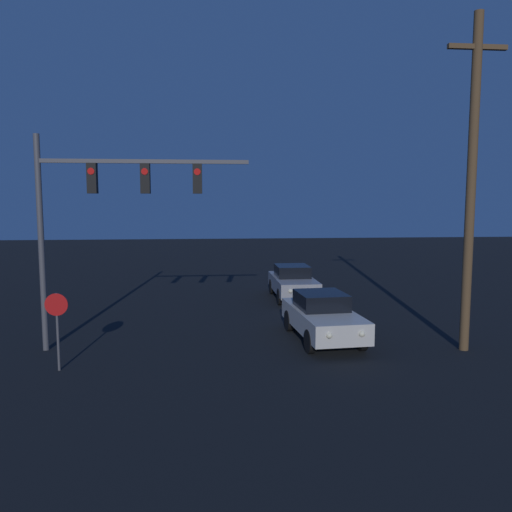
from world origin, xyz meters
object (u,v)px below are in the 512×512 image
(car_far, at_px, (293,282))
(stop_sign, at_px, (57,318))
(utility_pole, at_px, (471,181))
(traffic_signal_mast, at_px, (103,202))
(car_near, at_px, (322,316))

(car_far, xyz_separation_m, stop_sign, (-7.94, -9.33, 0.65))
(utility_pole, bearing_deg, traffic_signal_mast, 173.85)
(car_near, xyz_separation_m, car_far, (0.20, 7.02, 0.00))
(car_near, xyz_separation_m, utility_pole, (4.08, -1.51, 4.36))
(car_near, bearing_deg, car_far, -96.07)
(car_far, distance_m, traffic_signal_mast, 10.85)
(car_far, distance_m, utility_pole, 10.34)
(car_far, bearing_deg, traffic_signal_mast, 45.69)
(car_near, relative_size, utility_pole, 0.45)
(car_far, relative_size, stop_sign, 2.09)
(utility_pole, bearing_deg, car_near, 159.72)
(car_near, distance_m, car_far, 7.02)
(car_near, relative_size, stop_sign, 2.13)
(car_far, bearing_deg, stop_sign, 49.13)
(car_far, xyz_separation_m, traffic_signal_mast, (-7.06, -7.35, 3.72))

